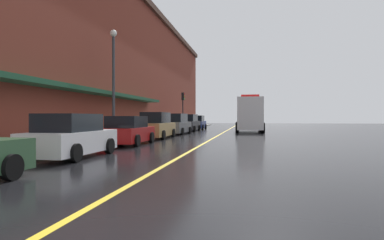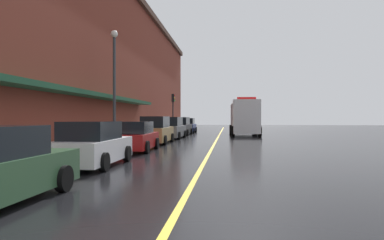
# 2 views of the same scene
# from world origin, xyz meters

# --- Properties ---
(ground_plane) EXTENTS (112.00, 112.00, 0.00)m
(ground_plane) POSITION_xyz_m (0.00, 25.00, 0.00)
(ground_plane) COLOR black
(sidewalk_left) EXTENTS (2.40, 70.00, 0.15)m
(sidewalk_left) POSITION_xyz_m (-6.20, 25.00, 0.07)
(sidewalk_left) COLOR gray
(sidewalk_left) RESTS_ON ground
(lane_center_stripe) EXTENTS (0.16, 70.00, 0.01)m
(lane_center_stripe) POSITION_xyz_m (0.00, 25.00, 0.00)
(lane_center_stripe) COLOR gold
(lane_center_stripe) RESTS_ON ground
(brick_building_left) EXTENTS (11.37, 64.00, 13.12)m
(brick_building_left) POSITION_xyz_m (-12.50, 23.99, 6.57)
(brick_building_left) COLOR maroon
(brick_building_left) RESTS_ON ground
(parked_car_1) EXTENTS (2.04, 4.46, 1.65)m
(parked_car_1) POSITION_xyz_m (-4.05, 7.18, 0.78)
(parked_car_1) COLOR silver
(parked_car_1) RESTS_ON ground
(parked_car_2) EXTENTS (2.14, 4.32, 1.58)m
(parked_car_2) POSITION_xyz_m (-4.05, 13.06, 0.75)
(parked_car_2) COLOR maroon
(parked_car_2) RESTS_ON ground
(parked_car_3) EXTENTS (1.97, 4.78, 1.88)m
(parked_car_3) POSITION_xyz_m (-4.04, 18.66, 0.87)
(parked_car_3) COLOR #A5844C
(parked_car_3) RESTS_ON ground
(parked_car_4) EXTENTS (2.22, 4.89, 1.84)m
(parked_car_4) POSITION_xyz_m (-3.95, 24.45, 0.86)
(parked_car_4) COLOR #595B60
(parked_car_4) RESTS_ON ground
(parked_car_5) EXTENTS (2.17, 4.48, 1.83)m
(parked_car_5) POSITION_xyz_m (-3.98, 30.75, 0.85)
(parked_car_5) COLOR black
(parked_car_5) RESTS_ON ground
(parked_car_6) EXTENTS (2.04, 4.12, 1.73)m
(parked_car_6) POSITION_xyz_m (-3.90, 35.94, 0.81)
(parked_car_6) COLOR navy
(parked_car_6) RESTS_ON ground
(box_truck) EXTENTS (2.98, 8.08, 3.69)m
(box_truck) POSITION_xyz_m (2.52, 30.88, 1.76)
(box_truck) COLOR silver
(box_truck) RESTS_ON ground
(parking_meter_0) EXTENTS (0.14, 0.18, 1.33)m
(parking_meter_0) POSITION_xyz_m (-5.35, 4.50, 1.06)
(parking_meter_0) COLOR #4C4C51
(parking_meter_0) RESTS_ON sidewalk_left
(parking_meter_1) EXTENTS (0.14, 0.18, 1.33)m
(parking_meter_1) POSITION_xyz_m (-5.35, 18.76, 1.06)
(parking_meter_1) COLOR #4C4C51
(parking_meter_1) RESTS_ON sidewalk_left
(parking_meter_2) EXTENTS (0.14, 0.18, 1.33)m
(parking_meter_2) POSITION_xyz_m (-5.35, 22.43, 1.06)
(parking_meter_2) COLOR #4C4C51
(parking_meter_2) RESTS_ON sidewalk_left
(street_lamp_left) EXTENTS (0.44, 0.44, 6.94)m
(street_lamp_left) POSITION_xyz_m (-5.95, 15.48, 4.40)
(street_lamp_left) COLOR #33383D
(street_lamp_left) RESTS_ON sidewalk_left
(traffic_light_near) EXTENTS (0.38, 0.36, 4.30)m
(traffic_light_near) POSITION_xyz_m (-5.29, 34.15, 3.16)
(traffic_light_near) COLOR #232326
(traffic_light_near) RESTS_ON sidewalk_left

